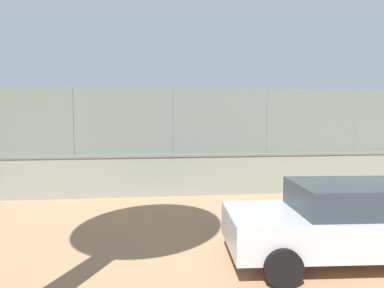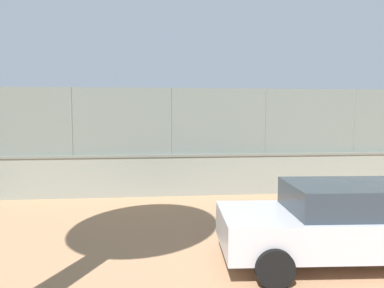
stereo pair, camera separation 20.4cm
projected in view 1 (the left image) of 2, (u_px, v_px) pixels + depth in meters
The scene contains 9 objects.
ground_plane at pixel (158, 155), 23.19m from camera, with size 260.00×260.00×0.00m, color tan.
perimeter_wall at pixel (219, 174), 11.89m from camera, with size 28.80×1.38×1.38m.
fence_panel_on_wall at pixel (220, 121), 11.74m from camera, with size 28.28×1.12×2.15m.
player_foreground_swinging at pixel (181, 140), 24.61m from camera, with size 0.83×1.07×1.49m.
player_crossing_court at pixel (95, 157), 14.47m from camera, with size 1.01×0.90×1.58m.
player_baseline_waiting at pixel (270, 156), 15.27m from camera, with size 0.73×1.16×1.51m.
sports_ball at pixel (188, 154), 23.66m from camera, with size 0.08×0.08×0.08m, color white.
spare_ball_by_wall at pixel (290, 182), 13.97m from camera, with size 0.09×0.09×0.09m, color white.
parked_car_silver at pixel (355, 220), 6.46m from camera, with size 4.57×2.03×1.45m.
Camera 1 is at (-0.42, 23.15, 2.70)m, focal length 33.30 mm.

